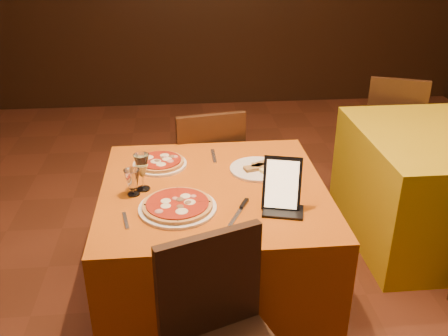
{
  "coord_description": "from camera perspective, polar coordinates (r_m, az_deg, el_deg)",
  "views": [
    {
      "loc": [
        -0.28,
        -2.17,
        1.91
      ],
      "look_at": [
        -0.07,
        -0.03,
        0.86
      ],
      "focal_mm": 40.0,
      "sensor_mm": 36.0,
      "label": 1
    }
  ],
  "objects": [
    {
      "name": "pizza_far",
      "position": [
        2.68,
        -7.35,
        0.57
      ],
      "size": [
        0.29,
        0.29,
        0.03
      ],
      "rotation": [
        0.0,
        0.0,
        -0.08
      ],
      "color": "white",
      "rests_on": "main_table"
    },
    {
      "name": "chair_main_far",
      "position": [
        3.28,
        -2.2,
        -0.29
      ],
      "size": [
        0.42,
        0.42,
        0.91
      ],
      "primitive_type": null,
      "rotation": [
        0.0,
        0.0,
        3.31
      ],
      "color": "black",
      "rests_on": "floor"
    },
    {
      "name": "pizza_near",
      "position": [
        2.27,
        -5.33,
        -4.39
      ],
      "size": [
        0.35,
        0.35,
        0.03
      ],
      "rotation": [
        0.0,
        0.0,
        -0.34
      ],
      "color": "white",
      "rests_on": "main_table"
    },
    {
      "name": "water_glass",
      "position": [
        2.39,
        -10.41,
        -1.63
      ],
      "size": [
        0.07,
        0.07,
        0.13
      ],
      "primitive_type": null,
      "rotation": [
        0.0,
        0.0,
        0.13
      ],
      "color": "silver",
      "rests_on": "main_table"
    },
    {
      "name": "fork_far",
      "position": [
        2.77,
        -1.18,
        1.37
      ],
      "size": [
        0.02,
        0.18,
        0.01
      ],
      "primitive_type": "cube",
      "rotation": [
        0.0,
        0.0,
        1.58
      ],
      "color": "#A4A5AB",
      "rests_on": "main_table"
    },
    {
      "name": "knife",
      "position": [
        2.23,
        1.62,
        -5.23
      ],
      "size": [
        0.12,
        0.21,
        0.01
      ],
      "primitive_type": "cube",
      "rotation": [
        0.0,
        0.0,
        1.12
      ],
      "color": "#A5A5AB",
      "rests_on": "main_table"
    },
    {
      "name": "tablet",
      "position": [
        2.24,
        6.65,
        -1.77
      ],
      "size": [
        0.19,
        0.14,
        0.23
      ],
      "primitive_type": "cube",
      "rotation": [
        -0.35,
        0.0,
        -0.26
      ],
      "color": "black",
      "rests_on": "main_table"
    },
    {
      "name": "wine_glass",
      "position": [
        2.42,
        -9.32,
        -0.44
      ],
      "size": [
        0.09,
        0.09,
        0.19
      ],
      "primitive_type": null,
      "rotation": [
        0.0,
        0.0,
        -0.32
      ],
      "color": "#E1E682",
      "rests_on": "main_table"
    },
    {
      "name": "chair_side_far",
      "position": [
        4.18,
        18.64,
        4.28
      ],
      "size": [
        0.59,
        0.59,
        0.91
      ],
      "primitive_type": null,
      "rotation": [
        0.0,
        0.0,
        2.75
      ],
      "color": "black",
      "rests_on": "floor"
    },
    {
      "name": "fork_near",
      "position": [
        2.22,
        -11.17,
        -5.92
      ],
      "size": [
        0.04,
        0.14,
        0.01
      ],
      "primitive_type": "cube",
      "rotation": [
        0.0,
        0.0,
        1.76
      ],
      "color": "#A9A9AF",
      "rests_on": "main_table"
    },
    {
      "name": "floor",
      "position": [
        2.9,
        1.43,
        -15.23
      ],
      "size": [
        6.0,
        7.0,
        0.01
      ],
      "primitive_type": "cube",
      "color": "#5E2D19",
      "rests_on": "ground"
    },
    {
      "name": "side_table",
      "position": [
        3.54,
        23.49,
        -1.94
      ],
      "size": [
        1.1,
        1.1,
        0.75
      ],
      "primitive_type": "cube",
      "color": "#BA980B",
      "rests_on": "floor"
    },
    {
      "name": "cutlet_dish",
      "position": [
        2.62,
        3.85,
        -0.01
      ],
      "size": [
        0.29,
        0.29,
        0.03
      ],
      "rotation": [
        0.0,
        0.0,
        -0.39
      ],
      "color": "white",
      "rests_on": "main_table"
    },
    {
      "name": "main_table",
      "position": [
        2.65,
        -1.13,
        -9.32
      ],
      "size": [
        1.1,
        1.1,
        0.75
      ],
      "primitive_type": "cube",
      "color": "#B1500B",
      "rests_on": "floor"
    }
  ]
}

